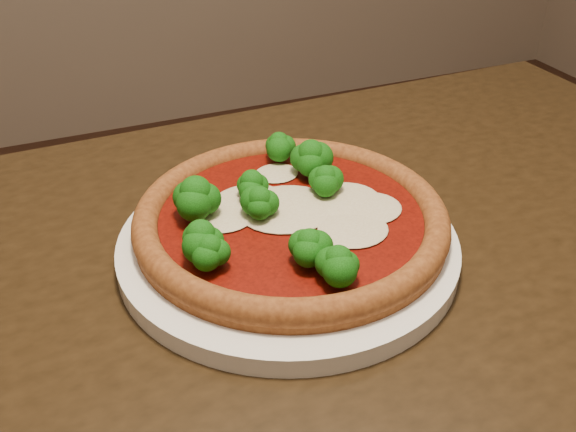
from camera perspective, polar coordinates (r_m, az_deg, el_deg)
name	(u,v)px	position (r m, az deg, el deg)	size (l,w,h in m)	color
dining_table	(290,392)	(0.61, 0.19, -15.37)	(1.19, 0.80, 0.75)	black
plate	(288,244)	(0.59, 0.00, -2.51)	(0.31, 0.31, 0.02)	white
pizza	(287,215)	(0.59, -0.06, 0.12)	(0.29, 0.29, 0.06)	brown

